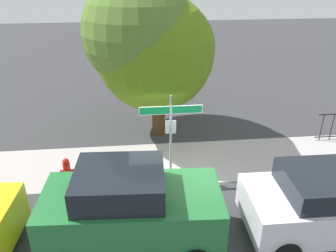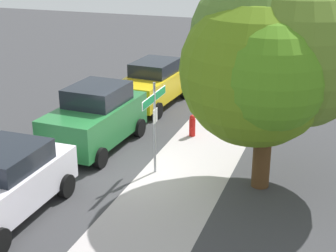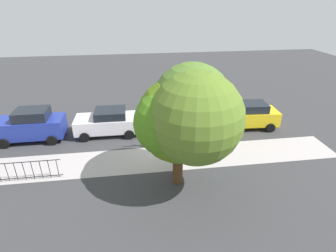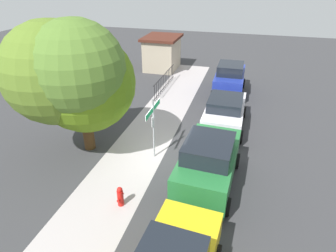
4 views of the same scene
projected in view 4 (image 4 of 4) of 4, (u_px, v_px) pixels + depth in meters
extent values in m
plane|color=#38383A|center=(163.00, 157.00, 12.63)|extent=(60.00, 60.00, 0.00)
cube|color=#AEA6A5|center=(150.00, 132.00, 14.63)|extent=(24.00, 2.60, 0.00)
cylinder|color=#9EA0A5|center=(154.00, 129.00, 12.03)|extent=(0.07, 0.07, 2.77)
cube|color=#0F723D|center=(153.00, 109.00, 11.58)|extent=(1.79, 0.02, 0.22)
cube|color=white|center=(153.00, 109.00, 11.58)|extent=(1.82, 0.02, 0.25)
cube|color=silver|center=(153.00, 121.00, 11.85)|extent=(0.32, 0.02, 0.42)
cylinder|color=#4D321A|center=(87.00, 124.00, 12.72)|extent=(0.49, 0.49, 2.48)
sphere|color=#577C18|center=(86.00, 83.00, 11.58)|extent=(4.09, 4.09, 4.09)
sphere|color=#51762C|center=(77.00, 69.00, 10.72)|extent=(3.73, 3.73, 3.73)
sphere|color=#49811A|center=(84.00, 74.00, 12.17)|extent=(3.05, 3.05, 3.05)
sphere|color=#587626|center=(55.00, 73.00, 11.12)|extent=(4.09, 4.09, 4.09)
cylinder|color=black|center=(158.00, 239.00, 8.40)|extent=(0.65, 0.26, 0.64)
cube|color=#246F35|center=(208.00, 164.00, 10.68)|extent=(4.16, 2.08, 1.13)
cube|color=black|center=(209.00, 148.00, 10.06)|extent=(2.04, 1.75, 0.61)
cylinder|color=black|center=(193.00, 153.00, 12.37)|extent=(0.65, 0.25, 0.64)
cylinder|color=black|center=(236.00, 161.00, 11.84)|extent=(0.65, 0.25, 0.64)
cylinder|color=black|center=(173.00, 194.00, 10.06)|extent=(0.65, 0.25, 0.64)
cylinder|color=black|center=(227.00, 207.00, 9.54)|extent=(0.65, 0.25, 0.64)
cube|color=white|center=(225.00, 113.00, 14.76)|extent=(4.19, 1.92, 0.91)
cube|color=black|center=(225.00, 103.00, 14.21)|extent=(2.02, 1.67, 0.52)
cylinder|color=black|center=(210.00, 108.00, 16.40)|extent=(0.64, 0.23, 0.64)
cylinder|color=black|center=(244.00, 112.00, 15.94)|extent=(0.64, 0.23, 0.64)
cylinder|color=black|center=(201.00, 131.00, 14.01)|extent=(0.64, 0.23, 0.64)
cylinder|color=black|center=(240.00, 137.00, 13.55)|extent=(0.64, 0.23, 0.64)
cube|color=navy|center=(229.00, 81.00, 18.80)|extent=(4.14, 1.81, 1.15)
cube|color=black|center=(231.00, 69.00, 18.16)|extent=(1.99, 1.59, 0.62)
cylinder|color=black|center=(218.00, 81.00, 20.47)|extent=(0.64, 0.22, 0.64)
cylinder|color=black|center=(243.00, 83.00, 20.06)|extent=(0.64, 0.22, 0.64)
cylinder|color=black|center=(212.00, 95.00, 18.09)|extent=(0.64, 0.22, 0.64)
cylinder|color=black|center=(241.00, 98.00, 17.68)|extent=(0.64, 0.22, 0.64)
cylinder|color=black|center=(164.00, 74.00, 19.48)|extent=(4.85, 0.04, 0.04)
cylinder|color=black|center=(165.00, 87.00, 19.93)|extent=(4.85, 0.04, 0.04)
cylinder|color=black|center=(155.00, 93.00, 17.86)|extent=(0.03, 0.03, 1.05)
cylinder|color=black|center=(157.00, 91.00, 18.20)|extent=(0.03, 0.03, 1.05)
cylinder|color=black|center=(158.00, 89.00, 18.54)|extent=(0.03, 0.03, 1.05)
cylinder|color=black|center=(160.00, 87.00, 18.88)|extent=(0.03, 0.03, 1.05)
cylinder|color=black|center=(162.00, 84.00, 19.22)|extent=(0.03, 0.03, 1.05)
cylinder|color=black|center=(164.00, 83.00, 19.56)|extent=(0.03, 0.03, 1.05)
cylinder|color=black|center=(165.00, 81.00, 19.91)|extent=(0.03, 0.03, 1.05)
cylinder|color=black|center=(167.00, 79.00, 20.25)|extent=(0.03, 0.03, 1.05)
cylinder|color=black|center=(168.00, 77.00, 20.59)|extent=(0.03, 0.03, 1.05)
cylinder|color=black|center=(170.00, 75.00, 20.93)|extent=(0.03, 0.03, 1.05)
cylinder|color=black|center=(171.00, 74.00, 21.27)|extent=(0.03, 0.03, 1.05)
cylinder|color=black|center=(173.00, 72.00, 21.61)|extent=(0.03, 0.03, 1.05)
cube|color=tan|center=(162.00, 54.00, 23.49)|extent=(3.06, 2.43, 2.47)
cube|color=#4C2319|center=(162.00, 37.00, 22.84)|extent=(3.42, 2.79, 0.20)
cylinder|color=red|center=(120.00, 198.00, 9.92)|extent=(0.22, 0.22, 0.62)
sphere|color=red|center=(120.00, 190.00, 9.74)|extent=(0.20, 0.20, 0.20)
cylinder|color=red|center=(118.00, 200.00, 9.77)|extent=(0.10, 0.09, 0.09)
cylinder|color=red|center=(122.00, 194.00, 10.04)|extent=(0.10, 0.09, 0.09)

